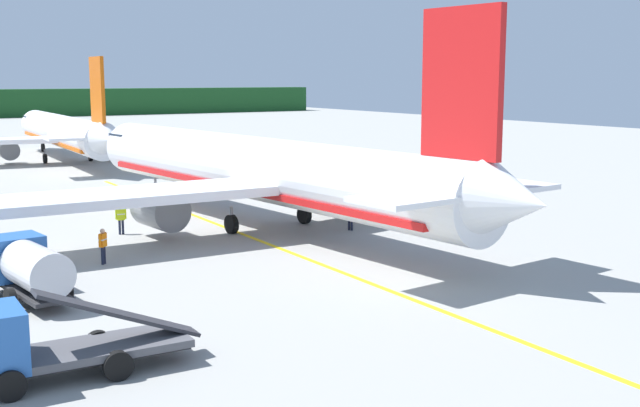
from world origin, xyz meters
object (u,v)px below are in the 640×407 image
airliner_mid_apron (65,133)px  service_truck_fuel (28,267)px  crew_loader_right (103,243)px  crew_marshaller (121,217)px  crew_loader_left (350,214)px  airliner_foreground (260,170)px  service_truck_baggage (36,344)px

airliner_mid_apron → service_truck_fuel: airliner_mid_apron is taller
airliner_mid_apron → crew_loader_right: bearing=-101.7°
crew_marshaller → crew_loader_left: size_ratio=1.04×
airliner_foreground → service_truck_baggage: airliner_foreground is taller
service_truck_baggage → airliner_foreground: bearing=48.0°
service_truck_fuel → crew_loader_left: (19.23, 5.65, -0.43)m
airliner_foreground → crew_loader_left: bearing=-45.0°
service_truck_fuel → crew_loader_left: bearing=16.4°
airliner_mid_apron → airliner_foreground: bearing=-88.9°
airliner_foreground → crew_loader_right: bearing=-155.9°
crew_loader_left → crew_loader_right: 14.90m
service_truck_baggage → crew_loader_left: 25.54m
airliner_mid_apron → service_truck_baggage: bearing=-104.3°
service_truck_baggage → crew_loader_right: service_truck_baggage is taller
service_truck_baggage → crew_loader_right: bearing=66.8°
crew_marshaller → crew_loader_right: (-2.97, -6.74, 0.03)m
crew_loader_right → airliner_foreground: bearing=24.1°
airliner_mid_apron → crew_loader_left: airliner_mid_apron is taller
airliner_foreground → crew_marshaller: (-7.98, 1.86, -2.39)m
airliner_foreground → service_truck_baggage: (-16.89, -18.73, -2.23)m
service_truck_baggage → crew_loader_left: size_ratio=4.38×
crew_loader_right → crew_marshaller: bearing=66.2°
airliner_foreground → service_truck_baggage: bearing=-132.0°
airliner_mid_apron → service_truck_fuel: size_ratio=6.71×
airliner_foreground → crew_marshaller: airliner_foreground is taller
crew_marshaller → crew_loader_right: crew_loader_right is taller
airliner_foreground → airliner_mid_apron: airliner_foreground is taller
crew_marshaller → service_truck_baggage: bearing=-113.4°
crew_marshaller → crew_loader_left: bearing=-25.9°
airliner_foreground → service_truck_fuel: bearing=-148.0°
crew_marshaller → crew_loader_right: bearing=-113.8°
service_truck_fuel → crew_loader_left: size_ratio=3.43×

